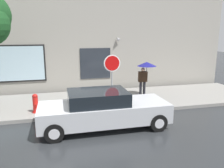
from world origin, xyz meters
TOP-DOWN VIEW (x-y plane):
  - ground_plane at (0.00, 0.00)m, footprint 60.00×60.00m
  - sidewalk at (0.00, 3.00)m, footprint 20.00×4.00m
  - building_facade at (-0.03, 5.50)m, footprint 20.00×0.67m
  - parked_car at (1.03, -0.14)m, footprint 4.72×1.82m
  - fire_hydrant at (-1.50, 1.73)m, footprint 0.30×0.44m
  - pedestrian_with_umbrella at (4.00, 3.14)m, footprint 1.01×1.01m
  - stop_sign at (1.87, 1.86)m, footprint 0.76×0.10m

SIDE VIEW (x-z plane):
  - ground_plane at x=0.00m, z-range 0.00..0.00m
  - sidewalk at x=0.00m, z-range 0.00..0.15m
  - fire_hydrant at x=-1.50m, z-range 0.14..0.96m
  - parked_car at x=1.03m, z-range -0.01..1.41m
  - pedestrian_with_umbrella at x=4.00m, z-range 0.71..2.54m
  - stop_sign at x=1.87m, z-range 0.64..3.01m
  - building_facade at x=-0.03m, z-range -0.02..6.98m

